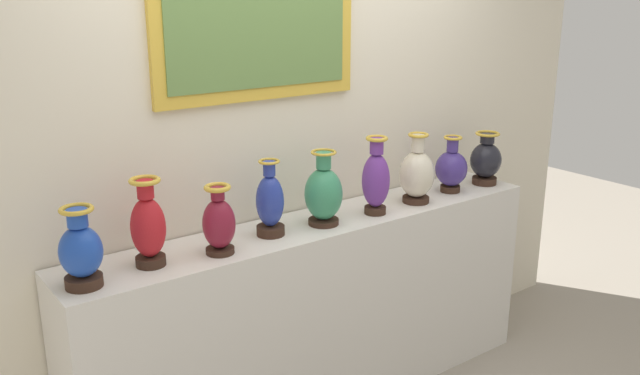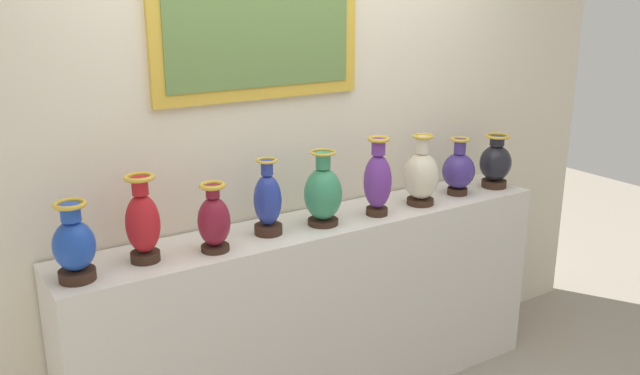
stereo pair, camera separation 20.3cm
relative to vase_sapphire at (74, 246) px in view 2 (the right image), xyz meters
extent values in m
cube|color=silver|center=(1.18, 0.06, -0.65)|extent=(2.59, 0.41, 1.02)
cube|color=beige|center=(1.18, 0.33, 0.25)|extent=(4.31, 0.10, 2.82)
cube|color=gold|center=(0.97, 0.26, 0.80)|extent=(1.07, 0.03, 0.68)
cube|color=#618443|center=(0.97, 0.24, 0.80)|extent=(0.95, 0.01, 0.56)
cylinder|color=#382319|center=(0.00, 0.00, -0.12)|extent=(0.14, 0.14, 0.04)
ellipsoid|color=#1E47B2|center=(0.00, 0.00, 0.00)|extent=(0.16, 0.16, 0.20)
cylinder|color=#1E47B2|center=(0.00, 0.00, 0.14)|extent=(0.08, 0.08, 0.07)
torus|color=gold|center=(0.00, 0.00, 0.17)|extent=(0.13, 0.13, 0.02)
cylinder|color=#382319|center=(0.29, 0.04, -0.12)|extent=(0.12, 0.12, 0.04)
ellipsoid|color=red|center=(0.29, 0.04, 0.02)|extent=(0.14, 0.14, 0.25)
cylinder|color=red|center=(0.29, 0.04, 0.19)|extent=(0.07, 0.07, 0.07)
torus|color=gold|center=(0.29, 0.04, 0.22)|extent=(0.13, 0.13, 0.02)
cylinder|color=#382319|center=(0.59, -0.01, -0.13)|extent=(0.12, 0.12, 0.03)
ellipsoid|color=maroon|center=(0.59, -0.01, -0.01)|extent=(0.14, 0.14, 0.22)
cylinder|color=maroon|center=(0.59, -0.01, 0.13)|extent=(0.06, 0.06, 0.05)
torus|color=gold|center=(0.59, -0.01, 0.15)|extent=(0.12, 0.12, 0.02)
cylinder|color=#382319|center=(0.88, 0.05, -0.12)|extent=(0.13, 0.13, 0.04)
ellipsoid|color=#263899|center=(0.88, 0.05, 0.02)|extent=(0.13, 0.13, 0.24)
cylinder|color=#263899|center=(0.88, 0.05, 0.18)|extent=(0.06, 0.06, 0.07)
torus|color=gold|center=(0.88, 0.05, 0.21)|extent=(0.10, 0.10, 0.01)
cylinder|color=#382319|center=(1.17, 0.02, -0.13)|extent=(0.15, 0.15, 0.03)
ellipsoid|color=#388C60|center=(1.17, 0.02, 0.01)|extent=(0.18, 0.18, 0.25)
cylinder|color=#388C60|center=(1.17, 0.02, 0.18)|extent=(0.07, 0.07, 0.08)
torus|color=gold|center=(1.17, 0.02, 0.22)|extent=(0.12, 0.12, 0.01)
cylinder|color=#382319|center=(1.48, -0.01, -0.13)|extent=(0.11, 0.11, 0.04)
ellipsoid|color=#6B3393|center=(1.48, -0.01, 0.03)|extent=(0.14, 0.14, 0.28)
cylinder|color=#6B3393|center=(1.48, -0.01, 0.21)|extent=(0.07, 0.07, 0.08)
torus|color=gold|center=(1.48, -0.01, 0.25)|extent=(0.11, 0.11, 0.02)
cylinder|color=#382319|center=(1.78, 0.01, -0.13)|extent=(0.14, 0.14, 0.03)
ellipsoid|color=beige|center=(1.78, 0.01, 0.01)|extent=(0.19, 0.19, 0.25)
cylinder|color=beige|center=(1.78, 0.01, 0.18)|extent=(0.07, 0.07, 0.09)
torus|color=gold|center=(1.78, 0.01, 0.22)|extent=(0.11, 0.11, 0.02)
cylinder|color=#382319|center=(2.07, 0.03, -0.13)|extent=(0.11, 0.11, 0.04)
ellipsoid|color=#3F2D7F|center=(2.07, 0.03, -0.01)|extent=(0.18, 0.18, 0.20)
cylinder|color=#3F2D7F|center=(2.07, 0.03, 0.13)|extent=(0.06, 0.06, 0.08)
torus|color=gold|center=(2.07, 0.03, 0.17)|extent=(0.10, 0.10, 0.02)
cylinder|color=#382319|center=(2.35, 0.02, -0.12)|extent=(0.14, 0.14, 0.04)
ellipsoid|color=black|center=(2.35, 0.02, 0.00)|extent=(0.18, 0.18, 0.20)
cylinder|color=black|center=(2.35, 0.02, 0.13)|extent=(0.08, 0.08, 0.06)
torus|color=gold|center=(2.35, 0.02, 0.16)|extent=(0.14, 0.14, 0.02)
camera|label=1|loc=(-0.69, -2.46, 0.97)|focal=37.89mm
camera|label=2|loc=(-0.52, -2.58, 0.97)|focal=37.89mm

